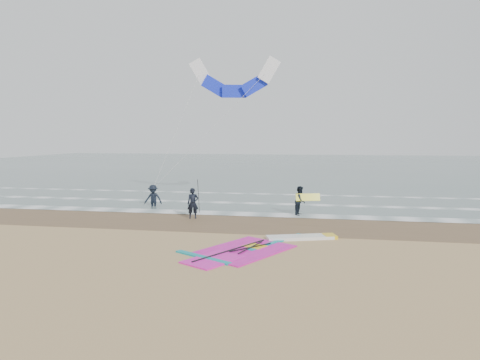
% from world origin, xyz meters
% --- Properties ---
extents(ground, '(120.00, 120.00, 0.00)m').
position_xyz_m(ground, '(0.00, 0.00, 0.00)').
color(ground, tan).
rests_on(ground, ground).
extents(sea_water, '(120.00, 80.00, 0.02)m').
position_xyz_m(sea_water, '(0.00, 48.00, 0.01)').
color(sea_water, '#47605E').
rests_on(sea_water, ground).
extents(wet_sand_band, '(120.00, 5.00, 0.01)m').
position_xyz_m(wet_sand_band, '(0.00, 6.00, 0.00)').
color(wet_sand_band, brown).
rests_on(wet_sand_band, ground).
extents(foam_waterline, '(120.00, 9.15, 0.02)m').
position_xyz_m(foam_waterline, '(0.00, 10.44, 0.03)').
color(foam_waterline, white).
rests_on(foam_waterline, ground).
extents(windsurf_rig, '(5.92, 5.60, 0.14)m').
position_xyz_m(windsurf_rig, '(-0.32, 1.46, 0.04)').
color(windsurf_rig, white).
rests_on(windsurf_rig, ground).
extents(person_standing, '(0.66, 0.53, 1.58)m').
position_xyz_m(person_standing, '(-4.50, 6.60, 0.79)').
color(person_standing, black).
rests_on(person_standing, ground).
extents(person_walking, '(0.77, 0.89, 1.57)m').
position_xyz_m(person_walking, '(0.89, 8.52, 0.78)').
color(person_walking, black).
rests_on(person_walking, ground).
extents(person_wading, '(1.09, 0.64, 1.68)m').
position_xyz_m(person_wading, '(-7.90, 9.75, 0.84)').
color(person_wading, black).
rests_on(person_wading, ground).
extents(held_pole, '(0.17, 0.86, 1.82)m').
position_xyz_m(held_pole, '(-4.20, 6.60, 1.16)').
color(held_pole, black).
rests_on(held_pole, ground).
extents(carried_kiteboard, '(1.30, 0.51, 0.39)m').
position_xyz_m(carried_kiteboard, '(1.29, 8.42, 0.99)').
color(carried_kiteboard, yellow).
rests_on(carried_kiteboard, ground).
extents(surf_kite, '(7.34, 3.26, 8.11)m').
position_xyz_m(surf_kite, '(-3.52, 12.72, 7.69)').
color(surf_kite, white).
rests_on(surf_kite, ground).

